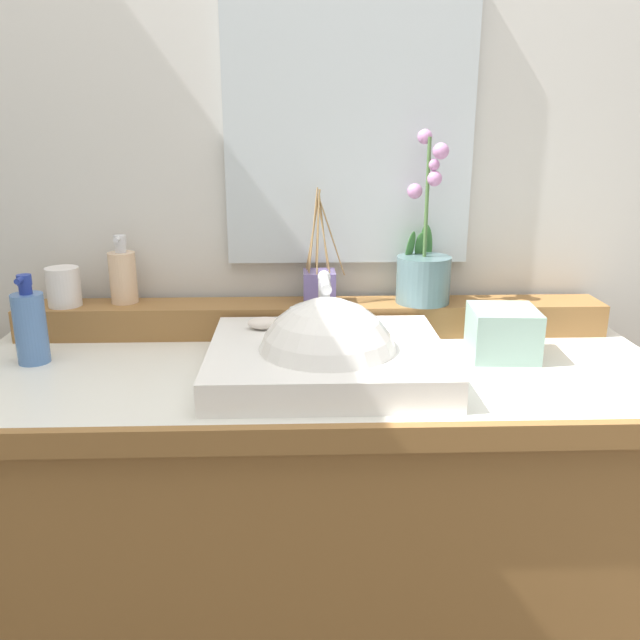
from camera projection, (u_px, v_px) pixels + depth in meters
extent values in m
cube|color=silver|center=(311.00, 141.00, 1.53)|extent=(3.01, 0.20, 2.59)
cube|color=olive|center=(316.00, 564.00, 1.41)|extent=(1.36, 0.53, 0.84)
cube|color=silver|center=(316.00, 374.00, 1.28)|extent=(1.38, 0.56, 0.04)
cube|color=olive|center=(321.00, 439.00, 1.02)|extent=(1.38, 0.02, 0.04)
cube|color=olive|center=(313.00, 318.00, 1.47)|extent=(1.30, 0.11, 0.07)
cube|color=white|center=(327.00, 360.00, 1.23)|extent=(0.44, 0.38, 0.06)
sphere|color=white|center=(327.00, 369.00, 1.21)|extent=(0.27, 0.27, 0.27)
cylinder|color=silver|center=(324.00, 301.00, 1.33)|extent=(0.02, 0.02, 0.10)
cylinder|color=silver|center=(325.00, 283.00, 1.27)|extent=(0.02, 0.11, 0.02)
sphere|color=silver|center=(324.00, 277.00, 1.32)|extent=(0.03, 0.03, 0.03)
cylinder|color=silver|center=(297.00, 316.00, 1.34)|extent=(0.03, 0.03, 0.04)
cylinder|color=silver|center=(351.00, 315.00, 1.34)|extent=(0.03, 0.03, 0.04)
ellipsoid|color=beige|center=(265.00, 323.00, 1.31)|extent=(0.07, 0.04, 0.02)
cylinder|color=slate|center=(423.00, 280.00, 1.45)|extent=(0.12, 0.12, 0.10)
cylinder|color=tan|center=(424.00, 259.00, 1.44)|extent=(0.11, 0.11, 0.01)
cylinder|color=#476B38|center=(427.00, 198.00, 1.40)|extent=(0.01, 0.01, 0.25)
ellipsoid|color=#387033|center=(421.00, 247.00, 1.46)|extent=(0.03, 0.02, 0.07)
ellipsoid|color=#387033|center=(410.00, 248.00, 1.46)|extent=(0.04, 0.04, 0.08)
ellipsoid|color=#387033|center=(426.00, 246.00, 1.48)|extent=(0.03, 0.04, 0.10)
sphere|color=#BF7FB6|center=(415.00, 191.00, 1.42)|extent=(0.03, 0.03, 0.03)
sphere|color=#BF7FB6|center=(434.00, 179.00, 1.39)|extent=(0.03, 0.03, 0.03)
sphere|color=#BF7FB6|center=(434.00, 165.00, 1.38)|extent=(0.03, 0.03, 0.03)
sphere|color=#BF7FB6|center=(441.00, 151.00, 1.36)|extent=(0.03, 0.03, 0.03)
sphere|color=#BF7FB6|center=(425.00, 137.00, 1.37)|extent=(0.03, 0.03, 0.03)
cylinder|color=beige|center=(123.00, 278.00, 1.45)|extent=(0.06, 0.06, 0.11)
cylinder|color=silver|center=(121.00, 248.00, 1.43)|extent=(0.02, 0.02, 0.02)
cylinder|color=silver|center=(120.00, 240.00, 1.42)|extent=(0.03, 0.03, 0.02)
cylinder|color=silver|center=(118.00, 239.00, 1.41)|extent=(0.01, 0.03, 0.01)
cylinder|color=silver|center=(64.00, 287.00, 1.42)|extent=(0.07, 0.07, 0.09)
cube|color=slate|center=(319.00, 287.00, 1.45)|extent=(0.07, 0.07, 0.07)
cylinder|color=#9E7A4C|center=(332.00, 238.00, 1.42)|extent=(0.06, 0.01, 0.17)
cylinder|color=#9E7A4C|center=(324.00, 235.00, 1.43)|extent=(0.02, 0.03, 0.18)
cylinder|color=#9E7A4C|center=(317.00, 231.00, 1.44)|extent=(0.01, 0.06, 0.19)
cylinder|color=#9E7A4C|center=(312.00, 233.00, 1.43)|extent=(0.03, 0.03, 0.19)
cylinder|color=#9E7A4C|center=(313.00, 235.00, 1.42)|extent=(0.03, 0.00, 0.18)
cylinder|color=#9E7A4C|center=(315.00, 233.00, 1.41)|extent=(0.02, 0.02, 0.19)
cylinder|color=#9E7A4C|center=(318.00, 235.00, 1.40)|extent=(0.01, 0.04, 0.19)
cylinder|color=#9E7A4C|center=(325.00, 243.00, 1.41)|extent=(0.03, 0.02, 0.15)
cylinder|color=#4F76B0|center=(31.00, 329.00, 1.28)|extent=(0.06, 0.06, 0.14)
cylinder|color=navy|center=(25.00, 289.00, 1.25)|extent=(0.02, 0.02, 0.02)
cylinder|color=navy|center=(24.00, 280.00, 1.25)|extent=(0.03, 0.03, 0.02)
cylinder|color=navy|center=(20.00, 280.00, 1.23)|extent=(0.01, 0.03, 0.01)
cube|color=#88AA9D|center=(503.00, 333.00, 1.32)|extent=(0.14, 0.14, 0.10)
cube|color=silver|center=(349.00, 128.00, 1.42)|extent=(0.54, 0.02, 0.59)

